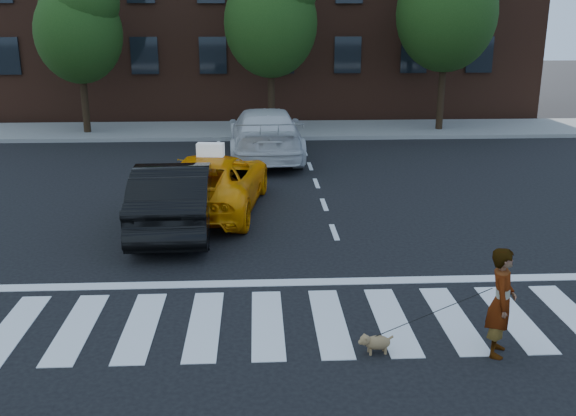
{
  "coord_description": "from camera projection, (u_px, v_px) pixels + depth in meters",
  "views": [
    {
      "loc": [
        -0.14,
        -9.27,
        4.72
      ],
      "look_at": [
        0.47,
        2.72,
        1.1
      ],
      "focal_mm": 40.0,
      "sensor_mm": 36.0,
      "label": 1
    }
  ],
  "objects": [
    {
      "name": "taxi",
      "position": [
        212.0,
        182.0,
        16.05
      ],
      "size": [
        3.02,
        5.36,
        1.41
      ],
      "primitive_type": "imported",
      "rotation": [
        0.0,
        0.0,
        3.0
      ],
      "color": "#FF9605",
      "rests_on": "ground"
    },
    {
      "name": "tree_right",
      "position": [
        448.0,
        0.0,
        25.32
      ],
      "size": [
        4.0,
        4.0,
        7.7
      ],
      "color": "black",
      "rests_on": "ground"
    },
    {
      "name": "tree_mid",
      "position": [
        272.0,
        11.0,
        25.1
      ],
      "size": [
        3.69,
        3.69,
        7.1
      ],
      "color": "black",
      "rests_on": "ground"
    },
    {
      "name": "ground",
      "position": [
        267.0,
        323.0,
        10.23
      ],
      "size": [
        120.0,
        120.0,
        0.0
      ],
      "primitive_type": "plane",
      "color": "black",
      "rests_on": "ground"
    },
    {
      "name": "woman",
      "position": [
        501.0,
        302.0,
        9.1
      ],
      "size": [
        0.58,
        0.7,
        1.62
      ],
      "primitive_type": "imported",
      "rotation": [
        0.0,
        0.0,
        1.18
      ],
      "color": "#999999",
      "rests_on": "ground"
    },
    {
      "name": "stop_line",
      "position": [
        266.0,
        283.0,
        11.76
      ],
      "size": [
        12.0,
        0.3,
        0.01
      ],
      "primitive_type": "cube",
      "color": "silver",
      "rests_on": "ground"
    },
    {
      "name": "tree_left",
      "position": [
        79.0,
        22.0,
        24.86
      ],
      "size": [
        3.39,
        3.38,
        6.5
      ],
      "color": "black",
      "rests_on": "ground"
    },
    {
      "name": "white_suv",
      "position": [
        265.0,
        133.0,
        21.81
      ],
      "size": [
        2.6,
        6.0,
        1.72
      ],
      "primitive_type": "imported",
      "rotation": [
        0.0,
        0.0,
        3.17
      ],
      "color": "silver",
      "rests_on": "ground"
    },
    {
      "name": "black_sedan",
      "position": [
        175.0,
        196.0,
        14.56
      ],
      "size": [
        1.79,
        4.79,
        1.56
      ],
      "primitive_type": "imported",
      "rotation": [
        0.0,
        0.0,
        3.17
      ],
      "color": "black",
      "rests_on": "ground"
    },
    {
      "name": "crosswalk",
      "position": [
        267.0,
        323.0,
        10.23
      ],
      "size": [
        13.0,
        2.4,
        0.01
      ],
      "primitive_type": "cube",
      "color": "silver",
      "rests_on": "ground"
    },
    {
      "name": "sidewalk_far",
      "position": [
        259.0,
        130.0,
        26.94
      ],
      "size": [
        30.0,
        4.0,
        0.15
      ],
      "primitive_type": "cube",
      "color": "slate",
      "rests_on": "ground"
    },
    {
      "name": "dog",
      "position": [
        375.0,
        342.0,
        9.28
      ],
      "size": [
        0.53,
        0.24,
        0.3
      ],
      "rotation": [
        0.0,
        0.0,
        0.1
      ],
      "color": "#99784E",
      "rests_on": "ground"
    },
    {
      "name": "taxi_sign",
      "position": [
        210.0,
        150.0,
        15.61
      ],
      "size": [
        0.68,
        0.37,
        0.32
      ],
      "primitive_type": "cube",
      "rotation": [
        0.0,
        0.0,
        3.0
      ],
      "color": "white",
      "rests_on": "taxi"
    }
  ]
}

